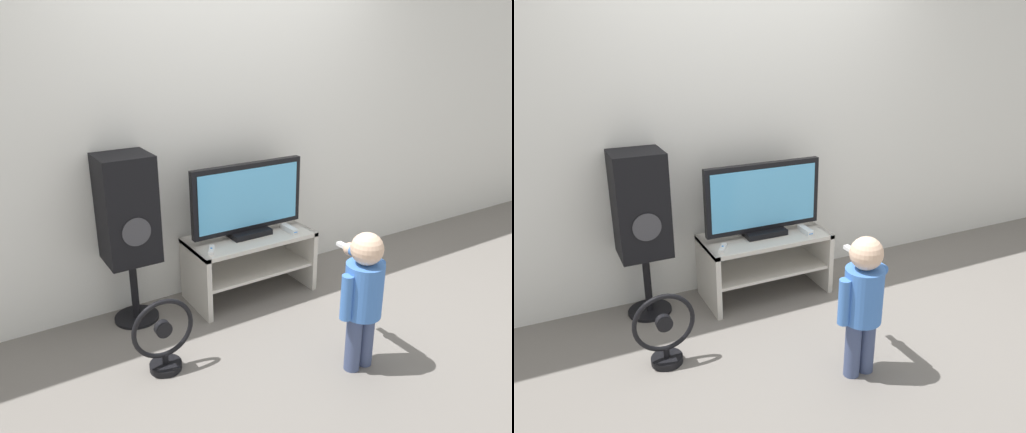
% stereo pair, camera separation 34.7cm
% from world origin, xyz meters
% --- Properties ---
extents(ground_plane, '(16.00, 16.00, 0.00)m').
position_xyz_m(ground_plane, '(0.00, 0.00, 0.00)').
color(ground_plane, slate).
extents(wall_back, '(10.00, 0.06, 2.60)m').
position_xyz_m(wall_back, '(0.00, 0.53, 1.30)').
color(wall_back, silver).
rests_on(wall_back, ground_plane).
extents(tv_stand, '(0.91, 0.45, 0.47)m').
position_xyz_m(tv_stand, '(0.00, 0.22, 0.31)').
color(tv_stand, beige).
rests_on(tv_stand, ground_plane).
extents(television, '(0.87, 0.20, 0.53)m').
position_xyz_m(television, '(0.00, 0.24, 0.73)').
color(television, black).
rests_on(television, tv_stand).
extents(game_console, '(0.05, 0.17, 0.04)m').
position_xyz_m(game_console, '(0.29, 0.14, 0.49)').
color(game_console, white).
rests_on(game_console, tv_stand).
extents(remote_primary, '(0.10, 0.13, 0.03)m').
position_xyz_m(remote_primary, '(-0.36, 0.11, 0.48)').
color(remote_primary, white).
rests_on(remote_primary, tv_stand).
extents(child, '(0.32, 0.48, 0.84)m').
position_xyz_m(child, '(0.08, -0.86, 0.50)').
color(child, '#3F4C72').
rests_on(child, ground_plane).
extents(speaker_tower, '(0.33, 0.32, 1.15)m').
position_xyz_m(speaker_tower, '(-0.85, 0.32, 0.77)').
color(speaker_tower, black).
rests_on(speaker_tower, ground_plane).
extents(floor_fan, '(0.37, 0.19, 0.45)m').
position_xyz_m(floor_fan, '(-0.89, -0.30, 0.21)').
color(floor_fan, black).
rests_on(floor_fan, ground_plane).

